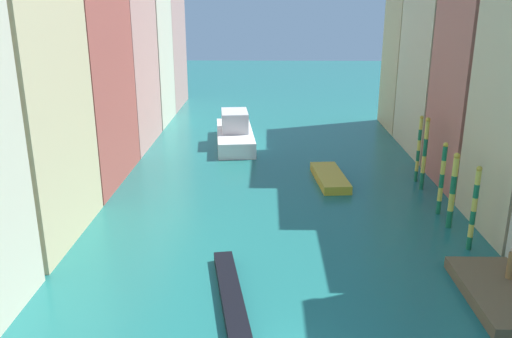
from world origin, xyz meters
The scene contains 18 objects.
ground_plane centered at (0.00, 24.50, 0.00)m, with size 154.00×154.00×0.00m, color #1E6B66.
building_left_2 centered at (-15.00, 21.34, 6.90)m, with size 7.03×10.65×13.78m.
building_left_3 centered at (-15.00, 31.53, 8.25)m, with size 7.03×9.82×16.48m.
building_left_4 centered at (-15.00, 40.87, 7.65)m, with size 7.03×8.26×15.27m.
building_left_5 centered at (-15.00, 49.99, 9.30)m, with size 7.03×10.12×18.58m.
building_right_2 centered at (15.00, 21.01, 8.38)m, with size 7.03×7.75×16.75m.
building_right_3 centered at (15.00, 29.99, 9.85)m, with size 7.03×9.85×19.67m.
building_right_4 centered at (15.00, 38.72, 8.95)m, with size 7.03×7.42×17.88m.
waterfront_dock centered at (9.72, 5.14, 0.29)m, with size 3.08×6.18×0.58m.
person_on_dock centered at (10.46, 6.12, 1.30)m, with size 0.36×0.36×1.55m.
mooring_pole_0 centered at (10.13, 10.23, 2.42)m, with size 0.31×0.31×4.75m.
mooring_pole_1 centered at (9.98, 13.10, 2.37)m, with size 0.37×0.37×4.63m.
mooring_pole_2 centered at (10.01, 15.21, 2.38)m, with size 0.31×0.31×4.67m.
mooring_pole_3 centered at (10.19, 19.72, 2.66)m, with size 0.32×0.32×5.23m.
mooring_pole_4 centered at (10.26, 21.45, 2.54)m, with size 0.27×0.27×4.99m.
vaporetto_white centered at (-3.83, 31.62, 1.09)m, with size 4.20×10.34×3.15m.
gondola_black centered at (-2.23, 3.66, 0.24)m, with size 2.70×10.23×0.49m.
motorboat_0 centered at (3.84, 21.23, 0.31)m, with size 2.49×6.07×0.62m.
Camera 1 is at (-0.90, -15.90, 12.98)m, focal length 36.98 mm.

